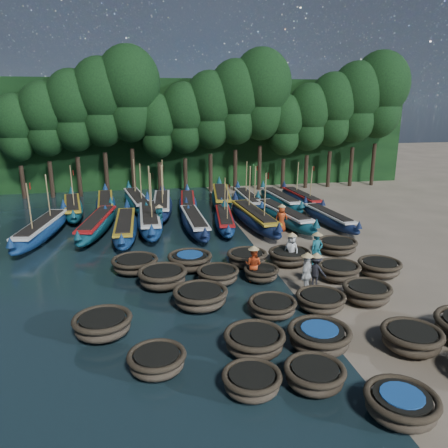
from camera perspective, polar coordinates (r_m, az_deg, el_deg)
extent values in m
plane|color=gray|center=(21.58, 6.72, -6.18)|extent=(120.00, 120.00, 0.00)
cube|color=black|center=(43.09, -2.70, 11.73)|extent=(40.00, 3.00, 10.00)
ellipsoid|color=#4C402F|center=(13.20, 3.64, -20.14)|extent=(1.87, 1.87, 0.58)
torus|color=#3B3223|center=(13.04, 3.66, -19.17)|extent=(1.74, 1.74, 0.18)
cylinder|color=black|center=(13.02, 3.67, -19.04)|extent=(1.31, 1.31, 0.05)
ellipsoid|color=#4C402F|center=(13.62, 11.72, -19.11)|extent=(1.81, 1.81, 0.62)
torus|color=#3B3223|center=(13.46, 11.79, -18.08)|extent=(1.81, 1.81, 0.19)
cylinder|color=black|center=(13.44, 11.80, -17.94)|extent=(1.36, 1.36, 0.06)
ellipsoid|color=#4C402F|center=(13.18, 22.08, -21.34)|extent=(1.82, 1.82, 0.65)
torus|color=#3B3223|center=(13.00, 22.22, -20.26)|extent=(1.95, 1.95, 0.20)
cylinder|color=black|center=(12.98, 22.24, -20.12)|extent=(1.47, 1.47, 0.06)
cylinder|color=#1B4C98|center=(12.96, 22.26, -19.98)|extent=(1.13, 1.13, 0.04)
ellipsoid|color=#4C402F|center=(14.13, -8.74, -17.56)|extent=(2.19, 2.19, 0.61)
torus|color=#3B3223|center=(13.98, -8.79, -16.57)|extent=(1.83, 1.83, 0.19)
cylinder|color=black|center=(13.96, -8.79, -16.44)|extent=(1.38, 1.38, 0.06)
ellipsoid|color=#4C402F|center=(14.89, 3.99, -15.35)|extent=(2.33, 2.33, 0.68)
torus|color=#3B3223|center=(14.73, 4.01, -14.29)|extent=(2.05, 2.05, 0.21)
cylinder|color=black|center=(14.71, 4.02, -14.15)|extent=(1.55, 1.55, 0.06)
ellipsoid|color=#4C402F|center=(15.36, 12.30, -14.59)|extent=(2.50, 2.50, 0.71)
torus|color=#3B3223|center=(15.20, 12.38, -13.50)|extent=(2.14, 2.14, 0.22)
cylinder|color=black|center=(15.18, 12.39, -13.36)|extent=(1.62, 1.62, 0.06)
cylinder|color=#1B4C98|center=(15.16, 12.40, -13.22)|extent=(1.24, 1.24, 0.04)
ellipsoid|color=#4C402F|center=(16.22, 23.25, -13.89)|extent=(2.42, 2.42, 0.69)
torus|color=#3B3223|center=(16.07, 23.38, -12.88)|extent=(2.04, 2.04, 0.21)
cylinder|color=black|center=(16.05, 23.39, -12.75)|extent=(1.53, 1.53, 0.06)
ellipsoid|color=#4C402F|center=(16.37, -15.54, -12.85)|extent=(2.48, 2.48, 0.69)
torus|color=#3B3223|center=(16.22, -15.63, -11.85)|extent=(2.10, 2.10, 0.21)
cylinder|color=black|center=(16.20, -15.64, -11.71)|extent=(1.59, 1.59, 0.06)
ellipsoid|color=#4C402F|center=(17.82, -3.09, -9.77)|extent=(2.64, 2.64, 0.70)
torus|color=#3B3223|center=(17.68, -3.11, -8.81)|extent=(2.23, 2.23, 0.21)
cylinder|color=black|center=(17.66, -3.11, -8.68)|extent=(1.70, 1.70, 0.06)
ellipsoid|color=#4C402F|center=(17.30, 6.34, -10.92)|extent=(2.04, 2.04, 0.57)
torus|color=#3B3223|center=(17.18, 6.37, -10.12)|extent=(1.89, 1.89, 0.17)
cylinder|color=black|center=(17.17, 6.37, -10.01)|extent=(1.44, 1.44, 0.05)
ellipsoid|color=#4C402F|center=(18.09, 12.49, -9.96)|extent=(2.24, 2.24, 0.58)
torus|color=#3B3223|center=(17.97, 12.54, -9.17)|extent=(2.00, 2.00, 0.18)
cylinder|color=black|center=(17.96, 12.55, -9.07)|extent=(1.53, 1.53, 0.05)
ellipsoid|color=#4C402F|center=(19.09, 18.13, -8.79)|extent=(2.11, 2.11, 0.69)
torus|color=#3B3223|center=(18.96, 18.22, -7.89)|extent=(2.01, 2.01, 0.21)
cylinder|color=black|center=(18.95, 18.23, -7.78)|extent=(1.51, 1.51, 0.06)
ellipsoid|color=#4C402F|center=(19.78, -8.02, -7.15)|extent=(2.45, 2.45, 0.75)
torus|color=#3B3223|center=(19.65, -8.06, -6.21)|extent=(2.22, 2.22, 0.23)
cylinder|color=black|center=(19.63, -8.07, -6.09)|extent=(1.67, 1.67, 0.07)
ellipsoid|color=#4C402F|center=(20.01, -0.80, -6.91)|extent=(2.15, 2.15, 0.63)
torus|color=#3B3223|center=(19.89, -0.81, -6.12)|extent=(1.95, 1.95, 0.19)
cylinder|color=black|center=(19.88, -0.81, -6.02)|extent=(1.47, 1.47, 0.06)
ellipsoid|color=#4C402F|center=(20.35, 4.89, -6.62)|extent=(1.67, 1.67, 0.59)
torus|color=#3B3223|center=(20.24, 4.91, -5.90)|extent=(1.65, 1.65, 0.18)
cylinder|color=black|center=(20.23, 4.91, -5.80)|extent=(1.23, 1.23, 0.05)
ellipsoid|color=#4C402F|center=(21.05, 14.72, -6.18)|extent=(2.21, 2.21, 0.69)
torus|color=#3B3223|center=(20.93, 14.78, -5.36)|extent=(2.04, 2.04, 0.21)
cylinder|color=black|center=(20.92, 14.79, -5.25)|extent=(1.53, 1.53, 0.06)
ellipsoid|color=#4C402F|center=(22.10, 19.62, -5.57)|extent=(2.32, 2.32, 0.66)
torus|color=#3B3223|center=(21.99, 19.69, -4.82)|extent=(2.05, 2.05, 0.20)
cylinder|color=black|center=(21.98, 19.70, -4.72)|extent=(1.55, 1.55, 0.06)
ellipsoid|color=#4C402F|center=(21.68, -11.53, -5.37)|extent=(2.60, 2.60, 0.65)
torus|color=#3B3223|center=(21.57, -11.58, -4.61)|extent=(2.25, 2.25, 0.20)
cylinder|color=black|center=(21.56, -11.58, -4.51)|extent=(1.72, 1.72, 0.06)
ellipsoid|color=#4C402F|center=(21.58, -4.46, -5.07)|extent=(2.53, 2.53, 0.73)
torus|color=#3B3223|center=(21.46, -4.48, -4.21)|extent=(2.20, 2.20, 0.22)
cylinder|color=black|center=(21.45, -4.48, -4.10)|extent=(1.66, 1.66, 0.07)
cylinder|color=#1B4C98|center=(21.43, -4.49, -3.99)|extent=(1.28, 1.28, 0.04)
ellipsoid|color=#4C402F|center=(22.00, 3.02, -4.69)|extent=(1.94, 1.94, 0.69)
torus|color=#3B3223|center=(21.89, 3.03, -3.90)|extent=(2.04, 2.04, 0.21)
cylinder|color=black|center=(21.87, 3.03, -3.80)|extent=(1.54, 1.54, 0.06)
ellipsoid|color=#4C402F|center=(22.49, 8.50, -4.42)|extent=(2.36, 2.36, 0.66)
torus|color=#3B3223|center=(22.38, 8.53, -3.67)|extent=(2.13, 2.13, 0.20)
cylinder|color=black|center=(22.37, 8.53, -3.57)|extent=(1.62, 1.62, 0.06)
ellipsoid|color=#4C402F|center=(24.64, 14.56, -2.95)|extent=(2.14, 2.14, 0.66)
torus|color=#3B3223|center=(24.55, 14.61, -2.27)|extent=(2.18, 2.18, 0.20)
cylinder|color=black|center=(24.53, 14.62, -2.18)|extent=(1.66, 1.66, 0.06)
ellipsoid|color=navy|center=(28.36, -22.68, -0.80)|extent=(2.89, 8.67, 1.07)
cone|color=navy|center=(31.99, -20.26, 2.51)|extent=(0.47, 0.47, 0.64)
cone|color=navy|center=(24.52, -26.17, -2.13)|extent=(0.47, 0.47, 0.53)
cube|color=silver|center=(28.25, -22.78, 0.07)|extent=(2.17, 6.71, 0.13)
cube|color=black|center=(28.23, -22.80, 0.24)|extent=(1.75, 5.82, 0.11)
cylinder|color=#997F4C|center=(29.09, -21.98, 3.14)|extent=(0.07, 0.25, 2.99)
cylinder|color=#997F4C|center=(26.47, -24.04, 1.76)|extent=(0.07, 0.25, 2.99)
plane|color=red|center=(26.16, -24.03, 4.53)|extent=(0.00, 0.37, 0.37)
ellipsoid|color=#0E4950|center=(28.53, -16.22, -0.13)|extent=(2.82, 8.39, 1.03)
cone|color=#0E4950|center=(32.16, -14.58, 2.98)|extent=(0.45, 0.45, 0.62)
cone|color=#0E4950|center=(24.64, -18.60, -1.31)|extent=(0.45, 0.45, 0.52)
cube|color=#B21517|center=(28.42, -16.29, 0.71)|extent=(2.12, 6.49, 0.12)
cube|color=black|center=(28.40, -16.30, 0.87)|extent=(1.71, 5.63, 0.10)
ellipsoid|color=navy|center=(27.44, -12.78, -0.51)|extent=(1.63, 8.30, 1.03)
cone|color=navy|center=(31.18, -12.57, 2.72)|extent=(0.46, 0.46, 0.62)
cone|color=navy|center=(23.40, -13.26, -1.79)|extent=(0.46, 0.46, 0.52)
cube|color=gold|center=(27.32, -12.84, 0.36)|extent=(1.19, 6.43, 0.12)
cube|color=black|center=(27.30, -12.85, 0.53)|extent=(0.90, 5.60, 0.10)
ellipsoid|color=navy|center=(28.79, -9.69, 0.51)|extent=(1.63, 8.95, 1.12)
cone|color=navy|center=(32.86, -9.99, 3.69)|extent=(0.49, 0.49, 0.67)
cone|color=navy|center=(24.41, -9.44, -0.62)|extent=(0.49, 0.49, 0.56)
cube|color=silver|center=(28.67, -9.73, 1.41)|extent=(1.19, 6.93, 0.13)
cube|color=black|center=(28.65, -9.74, 1.59)|extent=(0.88, 6.04, 0.11)
cylinder|color=#997F4C|center=(29.70, -9.71, 4.52)|extent=(0.08, 0.27, 3.13)
cylinder|color=#997F4C|center=(26.74, -9.51, 3.29)|extent=(0.08, 0.27, 3.13)
plane|color=red|center=(26.49, -9.28, 6.19)|extent=(0.00, 0.39, 0.39)
ellipsoid|color=#101F3D|center=(27.99, -3.88, 0.13)|extent=(1.64, 8.00, 0.99)
cone|color=#101F3D|center=(31.56, -4.99, 3.12)|extent=(0.44, 0.44, 0.60)
cone|color=#101F3D|center=(24.14, -2.50, -0.93)|extent=(0.44, 0.44, 0.50)
cube|color=silver|center=(27.88, -3.90, 0.96)|extent=(1.21, 6.19, 0.12)
cube|color=black|center=(27.86, -3.90, 1.11)|extent=(0.92, 5.39, 0.10)
ellipsoid|color=navy|center=(28.62, 0.07, 0.42)|extent=(2.20, 7.28, 0.90)
cone|color=navy|center=(31.87, -0.34, 3.09)|extent=(0.39, 0.39, 0.54)
cone|color=navy|center=(25.12, 0.59, -0.51)|extent=(0.39, 0.39, 0.45)
cube|color=#B21517|center=(28.53, 0.07, 1.15)|extent=(1.65, 5.63, 0.11)
cube|color=black|center=(28.51, 0.07, 1.29)|extent=(1.32, 4.89, 0.09)
cylinder|color=#997F4C|center=(29.33, 0.11, 3.68)|extent=(0.06, 0.21, 2.51)
cylinder|color=#997F4C|center=(26.97, 0.45, 2.60)|extent=(0.06, 0.21, 2.51)
plane|color=red|center=(26.76, 0.74, 4.89)|extent=(0.00, 0.31, 0.31)
ellipsoid|color=#101F3D|center=(28.82, 3.93, 0.70)|extent=(2.24, 8.90, 1.10)
cone|color=#101F3D|center=(32.62, 1.48, 3.81)|extent=(0.48, 0.48, 0.66)
cone|color=#101F3D|center=(24.78, 7.22, -0.32)|extent=(0.48, 0.48, 0.55)
cube|color=gold|center=(28.70, 3.95, 1.59)|extent=(1.67, 6.89, 0.13)
cube|color=black|center=(28.68, 3.95, 1.76)|extent=(1.30, 5.99, 0.11)
cylinder|color=#997F4C|center=(29.67, 3.36, 4.64)|extent=(0.08, 0.26, 3.08)
cylinder|color=#997F4C|center=(26.93, 5.38, 3.45)|extent=(0.08, 0.26, 3.08)
plane|color=red|center=(26.74, 5.78, 6.28)|extent=(0.00, 0.39, 0.39)
ellipsoid|color=#0E4950|center=(29.64, 7.74, 0.99)|extent=(2.81, 8.69, 1.07)
cone|color=#0E4950|center=(33.13, 4.48, 3.89)|extent=(0.47, 0.47, 0.64)
cone|color=#0E4950|center=(25.98, 11.99, 0.13)|extent=(0.47, 0.47, 0.53)
cube|color=silver|center=(29.53, 7.77, 1.83)|extent=(2.11, 6.73, 0.13)
cube|color=black|center=(29.51, 7.77, 1.99)|extent=(1.69, 5.84, 0.11)
ellipsoid|color=#101F3D|center=(30.00, 13.52, 0.70)|extent=(1.93, 7.33, 0.91)
cone|color=#101F3D|center=(32.89, 10.60, 3.24)|extent=(0.40, 0.40, 0.54)
cone|color=#101F3D|center=(26.96, 17.23, -0.07)|extent=(0.40, 0.40, 0.45)
cube|color=silver|center=(29.90, 13.57, 1.41)|extent=(1.43, 5.68, 0.11)
cube|color=black|center=(29.89, 13.58, 1.54)|extent=(1.13, 4.94, 0.09)
ellipsoid|color=#0E4950|center=(33.57, -19.15, 1.93)|extent=(2.61, 8.13, 1.00)
cone|color=#0E4950|center=(37.26, -19.35, 4.24)|extent=(0.44, 0.44, 0.60)
cone|color=#0E4950|center=(29.64, -19.11, 1.37)|extent=(0.44, 0.44, 0.50)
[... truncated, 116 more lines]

